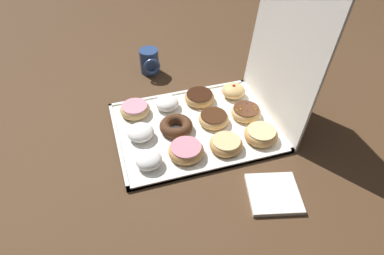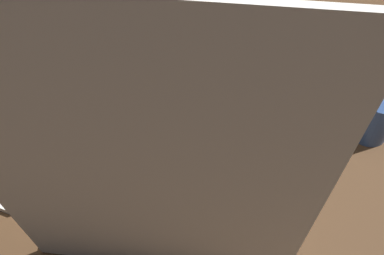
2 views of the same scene
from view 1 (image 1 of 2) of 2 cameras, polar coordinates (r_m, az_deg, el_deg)
name	(u,v)px [view 1 (image 1 of 2)]	position (r m, az deg, el deg)	size (l,w,h in m)	color
ground_plane	(195,128)	(1.24, 0.45, -0.13)	(3.00, 3.00, 0.00)	#4C331E
donut_box	(195,127)	(1.24, 0.45, 0.05)	(0.43, 0.56, 0.01)	white
box_lid_open	(286,46)	(1.20, 15.07, 12.81)	(0.43, 0.56, 0.01)	white
pink_frosted_donut_0	(135,109)	(1.30, -9.30, 2.98)	(0.11, 0.11, 0.04)	#E5B770
powdered_filled_donut_1	(141,133)	(1.19, -8.36, -0.93)	(0.09, 0.09, 0.04)	white
powdered_filled_donut_2	(149,160)	(1.10, -7.08, -5.27)	(0.08, 0.08, 0.04)	white
powdered_filled_donut_3	(167,103)	(1.31, -4.10, 4.02)	(0.09, 0.09, 0.04)	white
chocolate_cake_ring_donut_4	(176,125)	(1.21, -2.65, 0.35)	(0.12, 0.12, 0.04)	#472816
pink_frosted_donut_5	(186,150)	(1.12, -0.99, -3.76)	(0.12, 0.12, 0.04)	tan
chocolate_frosted_donut_6	(199,97)	(1.34, 1.23, 4.96)	(0.11, 0.11, 0.04)	tan
chocolate_frosted_donut_7	(214,119)	(1.24, 3.57, 1.45)	(0.11, 0.11, 0.04)	#E5B770
glazed_ring_donut_8	(226,144)	(1.15, 5.58, -2.69)	(0.11, 0.11, 0.04)	tan
jelly_filled_donut_9	(233,91)	(1.37, 6.79, 5.97)	(0.09, 0.09, 0.05)	#E5B770
sprinkle_donut_10	(246,112)	(1.28, 8.85, 2.48)	(0.11, 0.11, 0.04)	#E5B770
glazed_ring_donut_11	(261,134)	(1.20, 11.19, -1.08)	(0.11, 0.11, 0.04)	tan
coffee_mug	(149,61)	(1.52, -6.96, 10.71)	(0.10, 0.08, 0.10)	navy
napkin_stack	(274,194)	(1.06, 13.19, -10.46)	(0.15, 0.15, 0.01)	white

